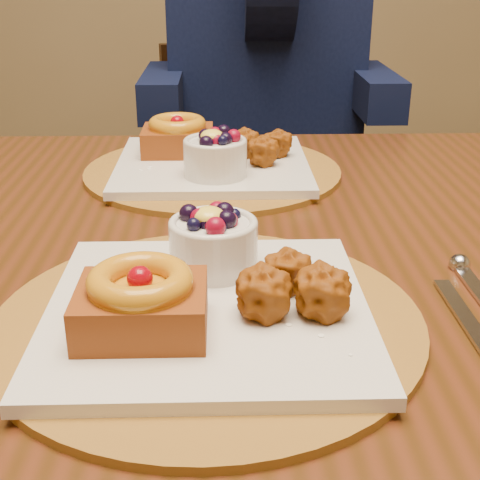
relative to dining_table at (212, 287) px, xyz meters
name	(u,v)px	position (x,y,z in m)	size (l,w,h in m)	color
dining_table	(212,287)	(0.00, 0.00, 0.00)	(1.60, 0.90, 0.76)	#371E0A
place_setting_near	(205,298)	(0.00, -0.22, 0.10)	(0.38, 0.38, 0.08)	brown
place_setting_far	(211,159)	(0.00, 0.22, 0.10)	(0.38, 0.38, 0.09)	brown
cutlery_near	(479,314)	(0.25, -0.21, 0.08)	(0.06, 0.17, 0.00)	#B2B2B7
chair_far	(257,202)	(0.10, 0.86, -0.20)	(0.52, 0.52, 0.86)	black
diner	(266,22)	(0.11, 0.80, 0.24)	(0.53, 0.50, 0.86)	black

